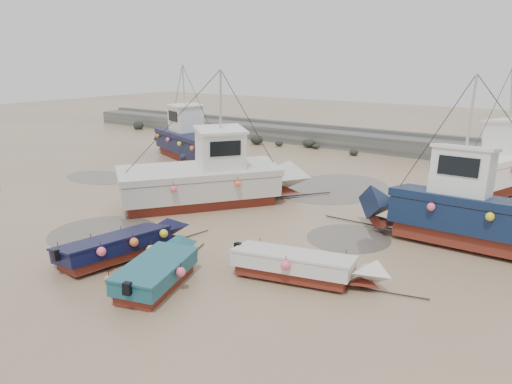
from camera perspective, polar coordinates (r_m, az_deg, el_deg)
ground at (r=19.82m, az=-10.58°, el=-5.03°), size 120.00×120.00×0.00m
seawall at (r=37.83m, az=13.99°, el=5.42°), size 60.00×4.92×1.50m
puddle_a at (r=20.77m, az=-16.93°, el=-4.49°), size 4.45×4.45×0.01m
puddle_b at (r=19.66m, az=10.54°, el=-5.20°), size 3.22×3.22×0.01m
puddle_c at (r=30.31m, az=-17.51°, el=1.60°), size 4.50×4.50×0.01m
puddle_d at (r=26.92m, az=9.04°, el=0.46°), size 5.31×5.31×0.01m
dinghy_1 at (r=17.96m, az=-14.89°, el=-5.60°), size 2.67×6.09×1.43m
dinghy_2 at (r=15.77m, az=-10.83°, el=-8.28°), size 2.54×5.24×1.43m
dinghy_3 at (r=15.72m, az=5.56°, el=-8.20°), size 6.03×2.49×1.43m
cabin_boat_0 at (r=34.53m, az=-7.60°, el=6.01°), size 10.19×5.70×6.22m
cabin_boat_1 at (r=23.40m, az=-5.01°, el=1.70°), size 7.22×9.21×6.22m
cabin_boat_2 at (r=19.81m, az=22.59°, el=-1.82°), size 9.37×2.80×6.22m
cabin_boat_3 at (r=29.38m, az=26.90°, el=2.92°), size 5.11×9.76×6.22m
person at (r=26.62m, az=-8.21°, el=0.32°), size 0.83×0.74×1.90m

